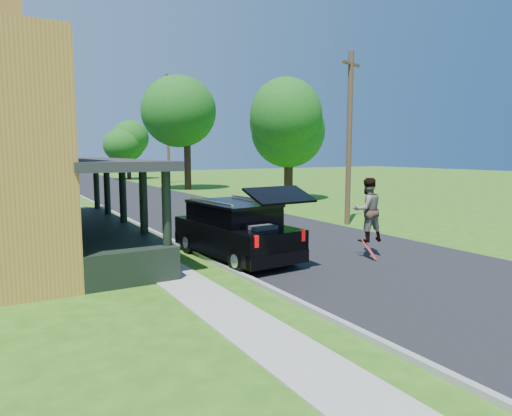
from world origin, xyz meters
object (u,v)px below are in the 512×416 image
skateboarder (367,210)px  utility_pole_near (349,137)px  black_suv (235,230)px  tree_right_near (288,118)px

skateboarder → utility_pole_near: bearing=-116.7°
black_suv → skateboarder: skateboarder is taller
black_suv → skateboarder: 4.25m
tree_right_near → utility_pole_near: (-3.74, -10.52, -1.66)m
black_suv → tree_right_near: (11.47, 14.05, 4.80)m
black_suv → utility_pole_near: 9.05m
black_suv → skateboarder: size_ratio=2.59×
tree_right_near → black_suv: bearing=-129.2°
black_suv → utility_pole_near: (7.72, 3.53, 3.13)m
black_suv → utility_pole_near: size_ratio=0.67×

